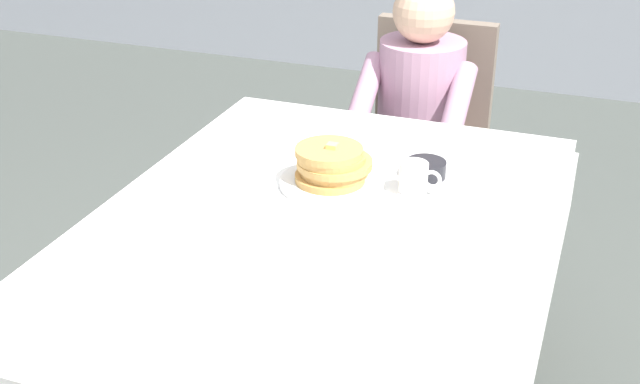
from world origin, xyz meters
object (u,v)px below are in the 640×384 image
(knife_right_of_plate, at_px, (399,199))
(bowl_butter, at_px, (426,169))
(chair_diner, at_px, (425,131))
(plate_breakfast, at_px, (332,182))
(diner_person, at_px, (417,111))
(syrup_pitcher, at_px, (260,147))
(dining_table_main, at_px, (319,253))
(fork_left_of_plate, at_px, (264,177))
(cup_coffee, at_px, (414,178))
(spoon_near_edge, at_px, (283,243))
(breakfast_stack, at_px, (332,164))

(knife_right_of_plate, bearing_deg, bowl_butter, -14.61)
(chair_diner, xyz_separation_m, plate_breakfast, (-0.03, -0.96, 0.22))
(diner_person, bearing_deg, syrup_pitcher, 68.71)
(dining_table_main, xyz_separation_m, chair_diner, (-0.01, 1.17, -0.12))
(bowl_butter, relative_size, knife_right_of_plate, 0.55)
(syrup_pitcher, bearing_deg, diner_person, 68.71)
(diner_person, xyz_separation_m, fork_left_of_plate, (-0.22, -0.83, 0.07))
(cup_coffee, bearing_deg, plate_breakfast, -171.50)
(bowl_butter, height_order, syrup_pitcher, syrup_pitcher)
(chair_diner, distance_m, spoon_near_edge, 1.32)
(chair_diner, relative_size, syrup_pitcher, 11.63)
(knife_right_of_plate, distance_m, spoon_near_edge, 0.37)
(chair_diner, relative_size, spoon_near_edge, 6.20)
(plate_breakfast, relative_size, spoon_near_edge, 1.87)
(chair_diner, relative_size, fork_left_of_plate, 5.17)
(cup_coffee, height_order, syrup_pitcher, cup_coffee)
(bowl_butter, relative_size, syrup_pitcher, 1.38)
(knife_right_of_plate, bearing_deg, plate_breakfast, 80.37)
(dining_table_main, relative_size, bowl_butter, 13.85)
(cup_coffee, xyz_separation_m, spoon_near_edge, (-0.22, -0.37, -0.04))
(fork_left_of_plate, xyz_separation_m, knife_right_of_plate, (0.38, 0.00, 0.00))
(plate_breakfast, height_order, knife_right_of_plate, plate_breakfast)
(plate_breakfast, distance_m, bowl_butter, 0.26)
(syrup_pitcher, xyz_separation_m, fork_left_of_plate, (0.06, -0.11, -0.04))
(plate_breakfast, relative_size, knife_right_of_plate, 1.40)
(chair_diner, bearing_deg, cup_coffee, 101.13)
(chair_diner, xyz_separation_m, knife_right_of_plate, (0.16, -0.98, 0.21))
(bowl_butter, relative_size, fork_left_of_plate, 0.61)
(knife_right_of_plate, bearing_deg, syrup_pitcher, 72.56)
(cup_coffee, xyz_separation_m, bowl_butter, (0.01, 0.11, -0.02))
(chair_diner, distance_m, plate_breakfast, 0.99)
(diner_person, xyz_separation_m, knife_right_of_plate, (0.16, -0.83, 0.07))
(fork_left_of_plate, distance_m, knife_right_of_plate, 0.38)
(diner_person, relative_size, cup_coffee, 9.91)
(syrup_pitcher, relative_size, knife_right_of_plate, 0.40)
(plate_breakfast, xyz_separation_m, syrup_pitcher, (-0.25, 0.09, 0.03))
(bowl_butter, height_order, knife_right_of_plate, bowl_butter)
(dining_table_main, xyz_separation_m, knife_right_of_plate, (0.15, 0.19, 0.09))
(dining_table_main, height_order, knife_right_of_plate, knife_right_of_plate)
(syrup_pitcher, xyz_separation_m, knife_right_of_plate, (0.44, -0.11, -0.04))
(cup_coffee, relative_size, spoon_near_edge, 0.75)
(diner_person, relative_size, breakfast_stack, 5.43)
(plate_breakfast, distance_m, breakfast_stack, 0.05)
(bowl_butter, bearing_deg, diner_person, 105.81)
(cup_coffee, distance_m, fork_left_of_plate, 0.41)
(breakfast_stack, height_order, spoon_near_edge, breakfast_stack)
(diner_person, height_order, spoon_near_edge, diner_person)
(diner_person, distance_m, spoon_near_edge, 1.15)
(diner_person, height_order, breakfast_stack, diner_person)
(diner_person, height_order, syrup_pitcher, diner_person)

